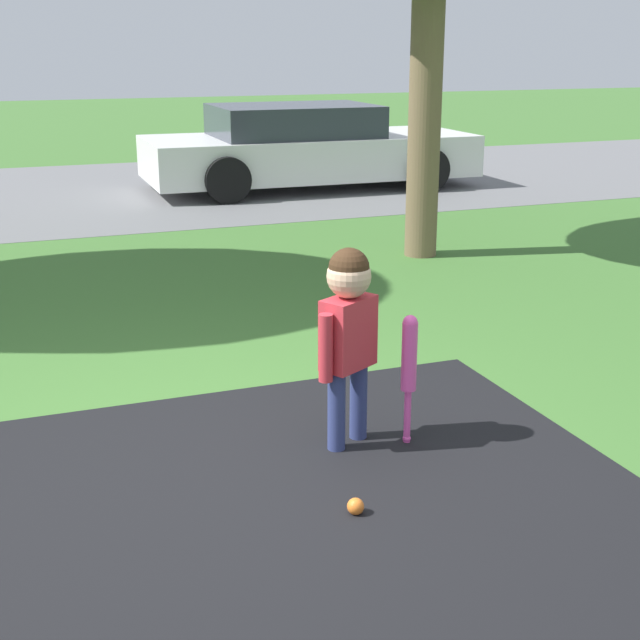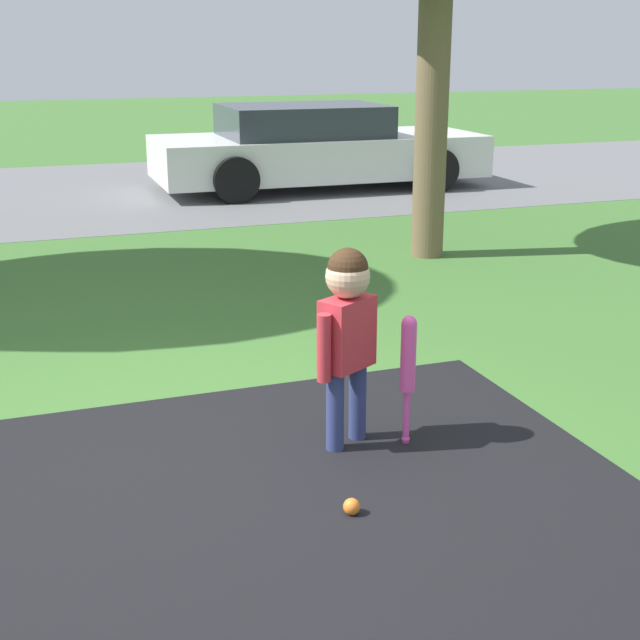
{
  "view_description": "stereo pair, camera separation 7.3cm",
  "coord_description": "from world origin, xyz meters",
  "px_view_note": "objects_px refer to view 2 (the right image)",
  "views": [
    {
      "loc": [
        -0.84,
        -3.82,
        2.0
      ],
      "look_at": [
        0.78,
        0.48,
        0.55
      ],
      "focal_mm": 50.0,
      "sensor_mm": 36.0,
      "label": 1
    },
    {
      "loc": [
        -0.77,
        -3.84,
        2.0
      ],
      "look_at": [
        0.78,
        0.48,
        0.55
      ],
      "focal_mm": 50.0,
      "sensor_mm": 36.0,
      "label": 2
    }
  ],
  "objects_px": {
    "child": "(347,320)",
    "sports_ball": "(352,507)",
    "baseball_bat": "(408,362)",
    "parked_car": "(315,148)"
  },
  "relations": [
    {
      "from": "sports_ball",
      "to": "parked_car",
      "type": "distance_m",
      "value": 9.23
    },
    {
      "from": "parked_car",
      "to": "child",
      "type": "bearing_deg",
      "value": -107.28
    },
    {
      "from": "sports_ball",
      "to": "parked_car",
      "type": "bearing_deg",
      "value": 71.49
    },
    {
      "from": "baseball_bat",
      "to": "sports_ball",
      "type": "bearing_deg",
      "value": -132.45
    },
    {
      "from": "child",
      "to": "sports_ball",
      "type": "xyz_separation_m",
      "value": [
        -0.24,
        -0.68,
        -0.64
      ]
    },
    {
      "from": "baseball_bat",
      "to": "parked_car",
      "type": "height_order",
      "value": "parked_car"
    },
    {
      "from": "sports_ball",
      "to": "parked_car",
      "type": "height_order",
      "value": "parked_car"
    },
    {
      "from": "child",
      "to": "sports_ball",
      "type": "distance_m",
      "value": 0.96
    },
    {
      "from": "sports_ball",
      "to": "parked_car",
      "type": "xyz_separation_m",
      "value": [
        2.93,
        8.74,
        0.52
      ]
    },
    {
      "from": "baseball_bat",
      "to": "child",
      "type": "bearing_deg",
      "value": 161.82
    }
  ]
}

